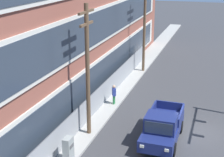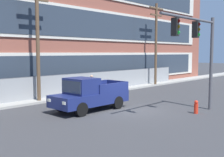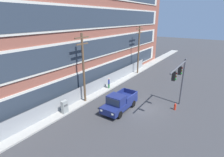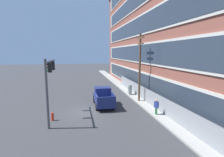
# 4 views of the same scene
# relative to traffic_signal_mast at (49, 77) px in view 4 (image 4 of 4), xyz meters

# --- Properties ---
(ground_plane) EXTENTS (160.00, 160.00, 0.00)m
(ground_plane) POSITION_rel_traffic_signal_mast_xyz_m (-1.80, 3.41, -4.05)
(ground_plane) COLOR #38383A
(sidewalk_building_side) EXTENTS (80.00, 1.87, 0.16)m
(sidewalk_building_side) POSITION_rel_traffic_signal_mast_xyz_m (-1.80, 10.34, -3.97)
(sidewalk_building_side) COLOR #9E9B93
(sidewalk_building_side) RESTS_ON ground
(brick_mill_building) EXTENTS (55.31, 10.96, 19.83)m
(brick_mill_building) POSITION_rel_traffic_signal_mast_xyz_m (-4.10, 16.46, 5.88)
(brick_mill_building) COLOR brown
(brick_mill_building) RESTS_ON ground
(chain_link_fence) EXTENTS (30.12, 0.06, 1.82)m
(chain_link_fence) POSITION_rel_traffic_signal_mast_xyz_m (-0.86, 10.64, -3.12)
(chain_link_fence) COLOR gray
(chain_link_fence) RESTS_ON ground
(traffic_signal_mast) EXTENTS (5.82, 0.43, 5.66)m
(traffic_signal_mast) POSITION_rel_traffic_signal_mast_xyz_m (0.00, 0.00, 0.00)
(traffic_signal_mast) COLOR #4C4C51
(traffic_signal_mast) RESTS_ON ground
(pickup_truck_navy) EXTENTS (5.07, 2.12, 2.04)m
(pickup_truck_navy) POSITION_rel_traffic_signal_mast_xyz_m (-3.66, 5.30, -3.09)
(pickup_truck_navy) COLOR navy
(pickup_truck_navy) RESTS_ON ground
(utility_pole_near_corner) EXTENTS (2.16, 0.26, 8.37)m
(utility_pole_near_corner) POSITION_rel_traffic_signal_mast_xyz_m (-4.22, 9.90, 0.55)
(utility_pole_near_corner) COLOR brown
(utility_pole_near_corner) RESTS_ON ground
(electrical_cabinet) EXTENTS (0.68, 0.43, 1.58)m
(electrical_cabinet) POSITION_rel_traffic_signal_mast_xyz_m (-7.63, 9.76, -3.26)
(electrical_cabinet) COLOR #939993
(electrical_cabinet) RESTS_ON ground
(pedestrian_near_cabinet) EXTENTS (0.47, 0.41, 1.69)m
(pedestrian_near_cabinet) POSITION_rel_traffic_signal_mast_xyz_m (0.81, 9.83, -3.07)
(pedestrian_near_cabinet) COLOR #236B38
(pedestrian_near_cabinet) RESTS_ON ground
(fire_hydrant) EXTENTS (0.24, 0.24, 0.78)m
(fire_hydrant) POSITION_rel_traffic_signal_mast_xyz_m (0.01, 0.08, -3.67)
(fire_hydrant) COLOR red
(fire_hydrant) RESTS_ON ground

